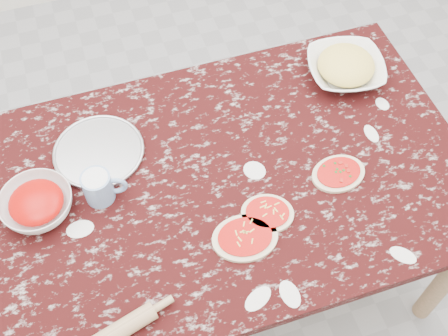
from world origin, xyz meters
TOP-DOWN VIEW (x-y plane):
  - ground at (0.00, 0.00)m, footprint 4.00×4.00m
  - worktable at (0.00, 0.00)m, footprint 1.60×1.00m
  - pizza_tray at (-0.36, 0.22)m, footprint 0.33×0.33m
  - sauce_bowl at (-0.58, 0.06)m, footprint 0.23×0.23m
  - cheese_bowl at (0.55, 0.28)m, footprint 0.32×0.32m
  - flour_mug at (-0.39, 0.05)m, footprint 0.14×0.09m
  - pizza_left at (-0.01, -0.23)m, footprint 0.22×0.18m
  - pizza_mid at (0.08, -0.17)m, footprint 0.20×0.19m
  - pizza_right at (0.35, -0.11)m, footprint 0.19×0.15m
  - rolling_pin at (-0.45, -0.40)m, footprint 0.26×0.12m

SIDE VIEW (x-z plane):
  - ground at x=0.00m, z-range 0.00..0.00m
  - worktable at x=0.00m, z-range 0.29..1.04m
  - pizza_tray at x=-0.36m, z-range 0.75..0.76m
  - pizza_left at x=-0.01m, z-range 0.75..0.77m
  - pizza_mid at x=0.08m, z-range 0.75..0.77m
  - pizza_right at x=0.35m, z-range 0.75..0.77m
  - rolling_pin at x=-0.45m, z-range 0.75..0.80m
  - cheese_bowl at x=0.55m, z-range 0.75..0.82m
  - sauce_bowl at x=-0.58m, z-range 0.75..0.82m
  - flour_mug at x=-0.39m, z-range 0.75..0.86m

